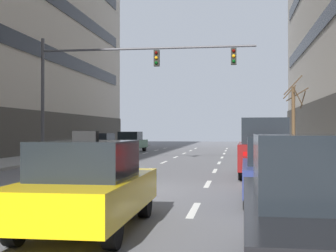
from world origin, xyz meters
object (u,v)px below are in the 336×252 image
at_px(car_parked_1, 279,170).
at_px(traffic_signal_0, 116,72).
at_px(car_driving_2, 131,142).
at_px(car_parked_0, 333,215).
at_px(car_driving_1, 100,146).
at_px(street_tree_0, 294,117).
at_px(taxi_driving_0, 88,186).
at_px(car_parked_2, 264,148).

distance_m(car_parked_1, traffic_signal_0, 14.78).
bearing_deg(car_driving_2, traffic_signal_0, -80.54).
bearing_deg(car_parked_0, car_driving_2, 106.72).
relative_size(car_parked_1, traffic_signal_0, 0.37).
height_order(car_driving_2, car_parked_0, car_parked_0).
xyz_separation_m(car_driving_1, street_tree_0, (12.01, 1.84, 1.79)).
distance_m(taxi_driving_0, car_driving_2, 29.54).
bearing_deg(car_parked_0, traffic_signal_0, 111.48).
xyz_separation_m(car_parked_0, car_parked_1, (-0.00, 6.43, -0.06)).
height_order(car_parked_0, car_parked_2, car_parked_2).
relative_size(taxi_driving_0, car_driving_1, 0.99).
height_order(car_driving_1, car_parked_2, car_parked_2).
distance_m(car_driving_2, street_tree_0, 13.90).
height_order(taxi_driving_0, car_parked_2, car_parked_2).
xyz_separation_m(taxi_driving_0, car_parked_1, (3.60, 3.80, 0.01)).
bearing_deg(traffic_signal_0, car_driving_2, 99.46).
xyz_separation_m(car_parked_1, traffic_signal_0, (-7.33, 12.19, 4.03)).
height_order(taxi_driving_0, car_parked_1, taxi_driving_0).
xyz_separation_m(taxi_driving_0, traffic_signal_0, (-3.73, 15.99, 4.04)).
bearing_deg(traffic_signal_0, taxi_driving_0, -76.87).
bearing_deg(traffic_signal_0, car_driving_1, 116.47).
bearing_deg(car_driving_2, taxi_driving_0, -78.50).
distance_m(car_driving_1, car_parked_1, 19.07).
distance_m(car_driving_1, car_parked_0, 24.85).
bearing_deg(street_tree_0, car_driving_2, 150.58).
bearing_deg(car_parked_1, taxi_driving_0, -133.47).
distance_m(car_parked_0, street_tree_0, 24.99).
bearing_deg(car_driving_2, street_tree_0, -29.42).
xyz_separation_m(car_driving_2, traffic_signal_0, (2.16, -12.96, 4.00)).
relative_size(taxi_driving_0, traffic_signal_0, 0.37).
bearing_deg(car_parked_2, car_parked_0, -90.00).
height_order(car_parked_2, street_tree_0, street_tree_0).
bearing_deg(car_driving_1, car_parked_2, -47.30).
bearing_deg(taxi_driving_0, car_parked_1, 46.53).
distance_m(car_driving_1, car_parked_2, 14.00).
distance_m(taxi_driving_0, car_parked_1, 5.23).
relative_size(car_parked_0, traffic_signal_0, 0.40).
distance_m(car_driving_2, traffic_signal_0, 13.73).
height_order(taxi_driving_0, car_driving_2, taxi_driving_0).
height_order(car_driving_1, car_parked_0, car_parked_0).
distance_m(taxi_driving_0, car_driving_1, 21.17).
height_order(traffic_signal_0, street_tree_0, traffic_signal_0).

